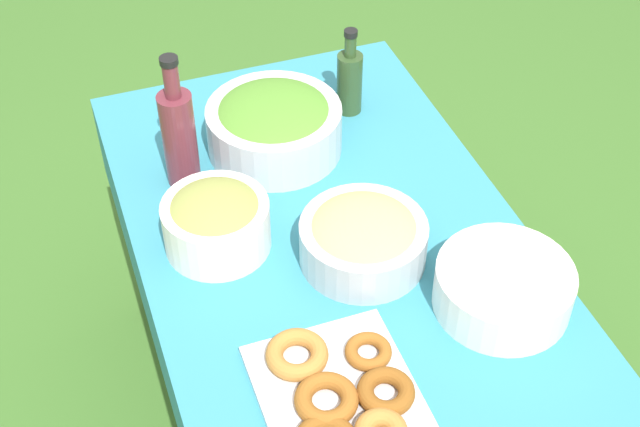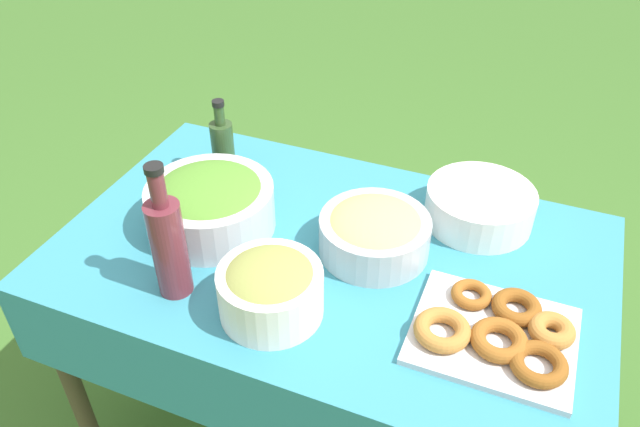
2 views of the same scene
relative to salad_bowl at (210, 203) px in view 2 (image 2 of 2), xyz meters
The scene contains 8 objects.
picnic_table 0.37m from the salad_bowl, ahead, with size 1.35×0.83×0.77m.
salad_bowl is the anchor object (origin of this frame).
pasta_bowl 0.42m from the salad_bowl, ahead, with size 0.27×0.27×0.12m.
donut_platter 0.76m from the salad_bowl, ahead, with size 0.35×0.29×0.05m.
plate_stack 0.69m from the salad_bowl, 23.90° to the left, with size 0.28×0.28×0.10m.
olive_oil_bottle 0.24m from the salad_bowl, 111.48° to the left, with size 0.06×0.06×0.23m.
wine_bottle 0.25m from the salad_bowl, 80.71° to the right, with size 0.08×0.08×0.34m.
olive_bowl 0.35m from the salad_bowl, 38.37° to the right, with size 0.23×0.23×0.14m.
Camera 2 is at (0.42, -1.09, 1.79)m, focal length 35.00 mm.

